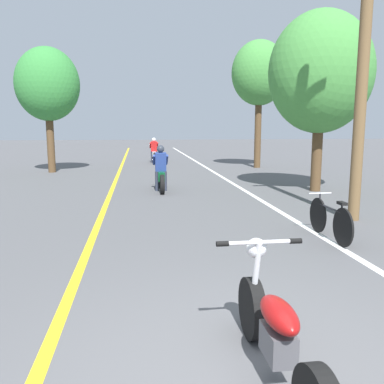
{
  "coord_description": "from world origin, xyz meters",
  "views": [
    {
      "loc": [
        -0.84,
        -2.81,
        2.01
      ],
      "look_at": [
        0.06,
        4.01,
        0.9
      ],
      "focal_mm": 38.0,
      "sensor_mm": 36.0,
      "label": 1
    }
  ],
  "objects": [
    {
      "name": "roadside_tree_right_near",
      "position": [
        4.68,
        9.24,
        3.6
      ],
      "size": [
        3.17,
        2.85,
        5.44
      ],
      "color": "#513A23",
      "rests_on": "ground"
    },
    {
      "name": "bicycle_parked",
      "position": [
        2.55,
        3.92,
        0.36
      ],
      "size": [
        0.44,
        1.64,
        0.78
      ],
      "color": "black",
      "rests_on": "ground"
    },
    {
      "name": "roadside_tree_right_far",
      "position": [
        4.98,
        16.61,
        4.48
      ],
      "size": [
        2.66,
        2.4,
        6.07
      ],
      "color": "#513A23",
      "rests_on": "ground"
    },
    {
      "name": "lane_stripe_center",
      "position": [
        -1.7,
        12.01,
        0.0
      ],
      "size": [
        0.14,
        48.0,
        0.01
      ],
      "primitive_type": "cube",
      "color": "yellow",
      "rests_on": "ground"
    },
    {
      "name": "lane_stripe_edge",
      "position": [
        2.49,
        12.01,
        0.0
      ],
      "size": [
        0.14,
        48.0,
        0.01
      ],
      "primitive_type": "cube",
      "color": "white",
      "rests_on": "ground"
    },
    {
      "name": "roadside_tree_left",
      "position": [
        -4.64,
        15.77,
        3.77
      ],
      "size": [
        2.72,
        2.44,
        5.36
      ],
      "color": "#513A23",
      "rests_on": "ground"
    },
    {
      "name": "utility_pole",
      "position": [
        3.78,
        5.3,
        3.54
      ],
      "size": [
        1.1,
        0.24,
        6.9
      ],
      "color": "brown",
      "rests_on": "ground"
    },
    {
      "name": "motorcycle_foreground",
      "position": [
        0.21,
        0.05,
        0.4
      ],
      "size": [
        0.78,
        2.05,
        1.02
      ],
      "color": "black",
      "rests_on": "ground"
    },
    {
      "name": "motorcycle_rider_lead",
      "position": [
        -0.14,
        9.93,
        0.54
      ],
      "size": [
        0.5,
        1.96,
        1.43
      ],
      "color": "black",
      "rests_on": "ground"
    },
    {
      "name": "motorcycle_rider_far",
      "position": [
        0.05,
        20.09,
        0.52
      ],
      "size": [
        0.5,
        2.12,
        1.39
      ],
      "color": "black",
      "rests_on": "ground"
    }
  ]
}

